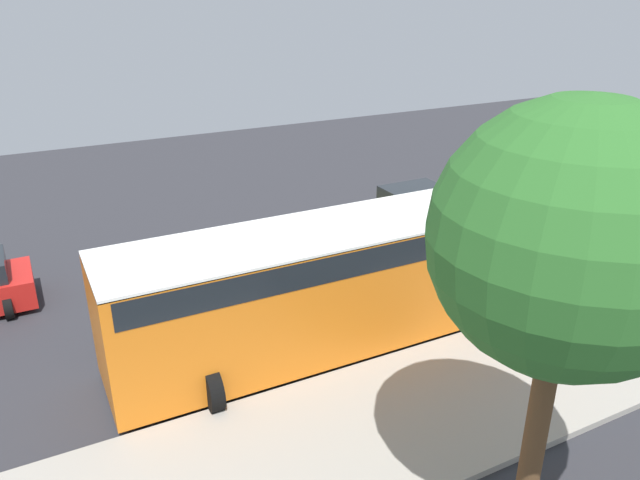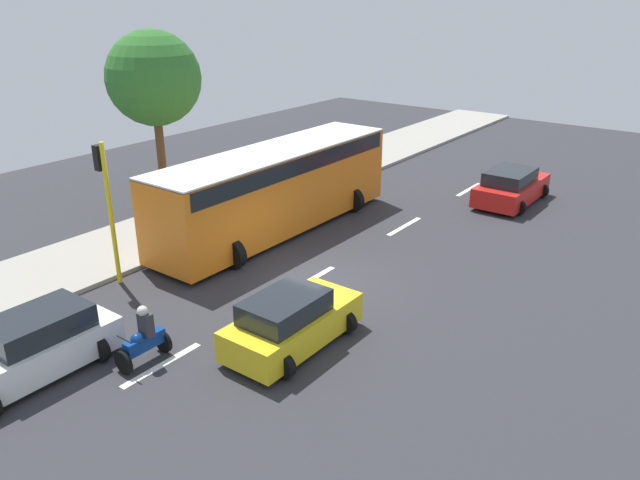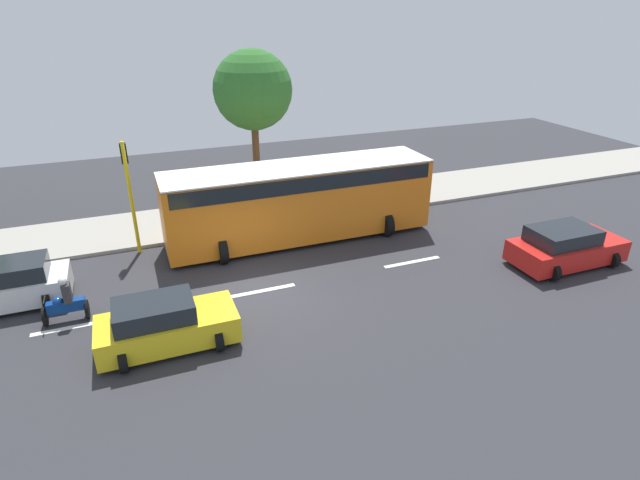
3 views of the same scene
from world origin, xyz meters
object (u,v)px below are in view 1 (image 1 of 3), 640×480
object	(u,v)px
car_yellow_cab	(406,209)
city_bus	(334,277)
car_white	(588,224)
traffic_light_corner	(570,207)
street_tree_north	(570,240)
motorcycle	(510,219)

from	to	relation	value
car_yellow_cab	city_bus	xyz separation A→B (m)	(5.72, -6.10, 1.14)
car_yellow_cab	car_white	world-z (taller)	same
traffic_light_corner	city_bus	bearing A→B (deg)	-99.79
street_tree_north	car_white	bearing A→B (deg)	126.77
car_white	traffic_light_corner	size ratio (longest dim) A/B	0.91
traffic_light_corner	street_tree_north	bearing A→B (deg)	-50.29
city_bus	street_tree_north	xyz separation A→B (m)	(6.37, 0.14, 3.36)
city_bus	traffic_light_corner	size ratio (longest dim) A/B	2.44
motorcycle	car_white	bearing A→B (deg)	48.27
car_yellow_cab	street_tree_north	xyz separation A→B (m)	(12.09, -5.97, 4.50)
city_bus	motorcycle	distance (m)	9.53
motorcycle	street_tree_north	distance (m)	13.80
city_bus	car_yellow_cab	bearing A→B (deg)	133.15
car_yellow_cab	city_bus	world-z (taller)	city_bus
city_bus	traffic_light_corner	world-z (taller)	traffic_light_corner
car_white	car_yellow_cab	bearing A→B (deg)	-131.53
city_bus	traffic_light_corner	xyz separation A→B (m)	(1.12, 6.47, 1.08)
city_bus	street_tree_north	size ratio (longest dim) A/B	1.53
city_bus	traffic_light_corner	distance (m)	6.65
car_yellow_cab	car_white	xyz separation A→B (m)	(4.14, 4.68, 0.00)
traffic_light_corner	street_tree_north	world-z (taller)	street_tree_north
traffic_light_corner	car_white	bearing A→B (deg)	122.00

